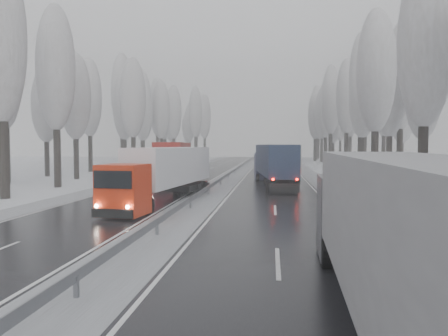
% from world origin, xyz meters
% --- Properties ---
extents(ground, '(260.00, 260.00, 0.00)m').
position_xyz_m(ground, '(0.00, 0.00, 0.00)').
color(ground, white).
rests_on(ground, ground).
extents(carriageway_right, '(7.50, 200.00, 0.03)m').
position_xyz_m(carriageway_right, '(5.25, 30.00, 0.01)').
color(carriageway_right, black).
rests_on(carriageway_right, ground).
extents(carriageway_left, '(7.50, 200.00, 0.03)m').
position_xyz_m(carriageway_left, '(-5.25, 30.00, 0.01)').
color(carriageway_left, black).
rests_on(carriageway_left, ground).
extents(median_slush, '(3.00, 200.00, 0.04)m').
position_xyz_m(median_slush, '(0.00, 30.00, 0.02)').
color(median_slush, '#ACAFB4').
rests_on(median_slush, ground).
extents(shoulder_right, '(2.40, 200.00, 0.04)m').
position_xyz_m(shoulder_right, '(10.20, 30.00, 0.02)').
color(shoulder_right, '#ACAFB4').
rests_on(shoulder_right, ground).
extents(shoulder_left, '(2.40, 200.00, 0.04)m').
position_xyz_m(shoulder_left, '(-10.20, 30.00, 0.02)').
color(shoulder_left, '#ACAFB4').
rests_on(shoulder_left, ground).
extents(median_guardrail, '(0.12, 200.00, 0.76)m').
position_xyz_m(median_guardrail, '(0.00, 29.99, 0.60)').
color(median_guardrail, slate).
rests_on(median_guardrail, ground).
extents(tree_16, '(3.60, 3.60, 16.53)m').
position_xyz_m(tree_16, '(15.04, 15.67, 10.67)').
color(tree_16, black).
rests_on(tree_16, ground).
extents(tree_18, '(3.60, 3.60, 16.58)m').
position_xyz_m(tree_18, '(14.51, 27.03, 10.70)').
color(tree_18, black).
rests_on(tree_18, ground).
extents(tree_19, '(3.60, 3.60, 14.57)m').
position_xyz_m(tree_19, '(20.02, 31.03, 9.42)').
color(tree_19, black).
rests_on(tree_19, ground).
extents(tree_20, '(3.60, 3.60, 15.71)m').
position_xyz_m(tree_20, '(17.90, 35.17, 10.14)').
color(tree_20, black).
rests_on(tree_20, ground).
extents(tree_21, '(3.60, 3.60, 18.62)m').
position_xyz_m(tree_21, '(20.12, 39.17, 12.00)').
color(tree_21, black).
rests_on(tree_21, ground).
extents(tree_22, '(3.60, 3.60, 15.86)m').
position_xyz_m(tree_22, '(17.02, 45.60, 10.24)').
color(tree_22, black).
rests_on(tree_22, ground).
extents(tree_23, '(3.60, 3.60, 13.55)m').
position_xyz_m(tree_23, '(23.31, 49.60, 8.77)').
color(tree_23, black).
rests_on(tree_23, ground).
extents(tree_24, '(3.60, 3.60, 20.49)m').
position_xyz_m(tree_24, '(17.90, 51.02, 13.19)').
color(tree_24, black).
rests_on(tree_24, ground).
extents(tree_25, '(3.60, 3.60, 19.44)m').
position_xyz_m(tree_25, '(24.81, 55.02, 12.52)').
color(tree_25, black).
rests_on(tree_25, ground).
extents(tree_26, '(3.60, 3.60, 18.78)m').
position_xyz_m(tree_26, '(17.56, 61.27, 12.10)').
color(tree_26, black).
rests_on(tree_26, ground).
extents(tree_27, '(3.60, 3.60, 17.62)m').
position_xyz_m(tree_27, '(24.72, 65.27, 11.36)').
color(tree_27, black).
rests_on(tree_27, ground).
extents(tree_28, '(3.60, 3.60, 19.62)m').
position_xyz_m(tree_28, '(16.34, 71.95, 12.64)').
color(tree_28, black).
rests_on(tree_28, ground).
extents(tree_29, '(3.60, 3.60, 18.11)m').
position_xyz_m(tree_29, '(23.71, 75.95, 11.67)').
color(tree_29, black).
rests_on(tree_29, ground).
extents(tree_30, '(3.60, 3.60, 17.86)m').
position_xyz_m(tree_30, '(16.56, 81.70, 11.52)').
color(tree_30, black).
rests_on(tree_30, ground).
extents(tree_31, '(3.60, 3.60, 18.58)m').
position_xyz_m(tree_31, '(22.48, 85.70, 11.97)').
color(tree_31, black).
rests_on(tree_31, ground).
extents(tree_32, '(3.60, 3.60, 17.33)m').
position_xyz_m(tree_32, '(16.63, 89.21, 11.18)').
color(tree_32, black).
rests_on(tree_32, ground).
extents(tree_33, '(3.60, 3.60, 14.33)m').
position_xyz_m(tree_33, '(19.77, 93.21, 9.26)').
color(tree_33, black).
rests_on(tree_33, ground).
extents(tree_34, '(3.60, 3.60, 17.63)m').
position_xyz_m(tree_34, '(15.73, 96.32, 11.37)').
color(tree_34, black).
rests_on(tree_34, ground).
extents(tree_35, '(3.60, 3.60, 18.25)m').
position_xyz_m(tree_35, '(24.94, 100.32, 11.77)').
color(tree_35, black).
rests_on(tree_35, ground).
extents(tree_36, '(3.60, 3.60, 20.23)m').
position_xyz_m(tree_36, '(17.04, 106.16, 13.02)').
color(tree_36, black).
rests_on(tree_36, ground).
extents(tree_37, '(3.60, 3.60, 16.37)m').
position_xyz_m(tree_37, '(24.02, 110.16, 10.56)').
color(tree_37, black).
rests_on(tree_37, ground).
extents(tree_38, '(3.60, 3.60, 17.97)m').
position_xyz_m(tree_38, '(18.73, 116.73, 11.59)').
color(tree_38, black).
rests_on(tree_38, ground).
extents(tree_39, '(3.60, 3.60, 16.19)m').
position_xyz_m(tree_39, '(21.55, 120.73, 10.45)').
color(tree_39, black).
rests_on(tree_39, ground).
extents(tree_56, '(3.60, 3.60, 18.12)m').
position_xyz_m(tree_56, '(-14.71, 15.70, 11.68)').
color(tree_56, black).
rests_on(tree_56, ground).
extents(tree_58, '(3.60, 3.60, 17.21)m').
position_xyz_m(tree_58, '(-15.13, 24.57, 11.10)').
color(tree_58, black).
rests_on(tree_58, ground).
extents(tree_59, '(3.60, 3.60, 18.41)m').
position_xyz_m(tree_59, '(-22.80, 28.57, 11.87)').
color(tree_59, black).
rests_on(tree_59, ground).
extents(tree_60, '(3.60, 3.60, 14.84)m').
position_xyz_m(tree_60, '(-17.75, 34.20, 9.59)').
color(tree_60, black).
rests_on(tree_60, ground).
extents(tree_61, '(3.60, 3.60, 13.95)m').
position_xyz_m(tree_61, '(-23.52, 38.20, 9.02)').
color(tree_61, black).
rests_on(tree_61, ground).
extents(tree_62, '(3.60, 3.60, 16.04)m').
position_xyz_m(tree_62, '(-13.94, 43.73, 10.36)').
color(tree_62, black).
rests_on(tree_62, ground).
extents(tree_63, '(3.60, 3.60, 16.88)m').
position_xyz_m(tree_63, '(-21.85, 47.73, 10.89)').
color(tree_63, black).
rests_on(tree_63, ground).
extents(tree_64, '(3.60, 3.60, 15.42)m').
position_xyz_m(tree_64, '(-18.26, 52.71, 9.96)').
color(tree_64, black).
rests_on(tree_64, ground).
extents(tree_65, '(3.60, 3.60, 19.48)m').
position_xyz_m(tree_65, '(-20.05, 56.71, 12.55)').
color(tree_65, black).
rests_on(tree_65, ground).
extents(tree_66, '(3.60, 3.60, 15.23)m').
position_xyz_m(tree_66, '(-18.16, 62.35, 9.84)').
color(tree_66, black).
rests_on(tree_66, ground).
extents(tree_67, '(3.60, 3.60, 17.09)m').
position_xyz_m(tree_67, '(-19.54, 66.35, 11.03)').
color(tree_67, black).
rests_on(tree_67, ground).
extents(tree_68, '(3.60, 3.60, 16.65)m').
position_xyz_m(tree_68, '(-16.58, 69.11, 10.75)').
color(tree_68, black).
rests_on(tree_68, ground).
extents(tree_69, '(3.60, 3.60, 19.35)m').
position_xyz_m(tree_69, '(-21.42, 73.11, 12.46)').
color(tree_69, black).
rests_on(tree_69, ground).
extents(tree_70, '(3.60, 3.60, 17.09)m').
position_xyz_m(tree_70, '(-16.33, 79.19, 11.03)').
color(tree_70, black).
rests_on(tree_70, ground).
extents(tree_71, '(3.60, 3.60, 19.61)m').
position_xyz_m(tree_71, '(-21.09, 83.19, 12.63)').
color(tree_71, black).
rests_on(tree_71, ground).
extents(tree_72, '(3.60, 3.60, 15.11)m').
position_xyz_m(tree_72, '(-18.93, 88.54, 9.76)').
color(tree_72, black).
rests_on(tree_72, ground).
extents(tree_73, '(3.60, 3.60, 17.22)m').
position_xyz_m(tree_73, '(-21.82, 92.54, 11.11)').
color(tree_73, black).
rests_on(tree_73, ground).
extents(tree_74, '(3.60, 3.60, 19.68)m').
position_xyz_m(tree_74, '(-15.07, 99.33, 12.67)').
color(tree_74, black).
rests_on(tree_74, ground).
extents(tree_75, '(3.60, 3.60, 18.60)m').
position_xyz_m(tree_75, '(-24.20, 103.33, 11.99)').
color(tree_75, black).
rests_on(tree_75, ground).
extents(tree_76, '(3.60, 3.60, 18.55)m').
position_xyz_m(tree_76, '(-14.05, 108.72, 11.95)').
color(tree_76, black).
rests_on(tree_76, ground).
extents(tree_77, '(3.60, 3.60, 14.32)m').
position_xyz_m(tree_77, '(-19.66, 112.72, 9.26)').
color(tree_77, black).
rests_on(tree_77, ground).
extents(tree_78, '(3.60, 3.60, 19.55)m').
position_xyz_m(tree_78, '(-17.56, 115.31, 12.59)').
color(tree_78, black).
rests_on(tree_78, ground).
extents(tree_79, '(3.60, 3.60, 17.07)m').
position_xyz_m(tree_79, '(-20.33, 119.31, 11.01)').
color(tree_79, black).
rests_on(tree_79, ground).
extents(truck_grey_tarp, '(2.91, 14.86, 3.79)m').
position_xyz_m(truck_grey_tarp, '(7.56, -5.96, 2.21)').
color(truck_grey_tarp, '#49494E').
rests_on(truck_grey_tarp, ground).
extents(truck_blue_box, '(4.24, 15.83, 4.02)m').
position_xyz_m(truck_blue_box, '(5.17, 27.12, 2.35)').
color(truck_blue_box, navy).
rests_on(truck_blue_box, ground).
extents(truck_cream_box, '(3.62, 15.71, 4.00)m').
position_xyz_m(truck_cream_box, '(5.97, 33.62, 2.33)').
color(truck_cream_box, '#9E9A8C').
rests_on(truck_cream_box, ground).
extents(box_truck_distant, '(2.67, 6.79, 2.47)m').
position_xyz_m(box_truck_distant, '(2.79, 88.45, 1.26)').
color(box_truck_distant, '#B4B7BB').
rests_on(box_truck_distant, ground).
extents(truck_red_white, '(4.06, 15.02, 3.82)m').
position_xyz_m(truck_red_white, '(-2.29, 15.14, 2.23)').
color(truck_red_white, red).
rests_on(truck_red_white, ground).
extents(truck_red_red, '(4.49, 16.73, 4.25)m').
position_xyz_m(truck_red_red, '(-5.34, 30.41, 2.48)').
color(truck_red_red, '#A90915').
rests_on(truck_red_red, ground).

